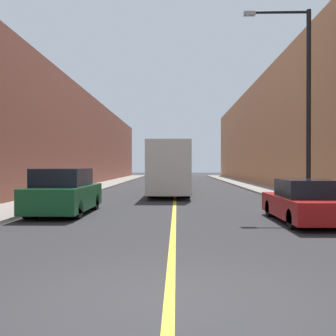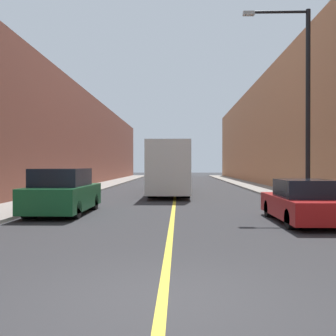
# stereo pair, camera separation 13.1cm
# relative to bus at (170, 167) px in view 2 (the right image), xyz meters

# --- Properties ---
(ground_plane) EXTENTS (200.00, 200.00, 0.00)m
(ground_plane) POSITION_rel_bus_xyz_m (0.35, -21.55, -1.78)
(ground_plane) COLOR #2D2D30
(sidewalk_left) EXTENTS (2.54, 72.00, 0.13)m
(sidewalk_left) POSITION_rel_bus_xyz_m (-6.49, 8.45, -1.72)
(sidewalk_left) COLOR gray
(sidewalk_left) RESTS_ON ground
(sidewalk_right) EXTENTS (2.54, 72.00, 0.13)m
(sidewalk_right) POSITION_rel_bus_xyz_m (7.19, 8.45, -1.72)
(sidewalk_right) COLOR gray
(sidewalk_right) RESTS_ON ground
(building_row_left) EXTENTS (4.00, 72.00, 8.68)m
(building_row_left) POSITION_rel_bus_xyz_m (-9.76, 8.45, 2.56)
(building_row_left) COLOR brown
(building_row_left) RESTS_ON ground
(building_row_right) EXTENTS (4.00, 72.00, 10.51)m
(building_row_right) POSITION_rel_bus_xyz_m (10.46, 8.45, 3.48)
(building_row_right) COLOR #B2724C
(building_row_right) RESTS_ON ground
(road_center_line) EXTENTS (0.16, 72.00, 0.01)m
(road_center_line) POSITION_rel_bus_xyz_m (0.35, 8.45, -1.78)
(road_center_line) COLOR gold
(road_center_line) RESTS_ON ground
(bus) EXTENTS (2.49, 12.61, 3.33)m
(bus) POSITION_rel_bus_xyz_m (0.00, 0.00, 0.00)
(bus) COLOR silver
(bus) RESTS_ON ground
(parked_suv_left) EXTENTS (2.03, 4.76, 1.79)m
(parked_suv_left) POSITION_rel_bus_xyz_m (-3.98, -11.73, -0.94)
(parked_suv_left) COLOR #145128
(parked_suv_left) RESTS_ON ground
(car_right_near) EXTENTS (1.84, 4.59, 1.45)m
(car_right_near) POSITION_rel_bus_xyz_m (4.73, -13.87, -1.12)
(car_right_near) COLOR maroon
(car_right_near) RESTS_ON ground
(street_lamp_right) EXTENTS (2.93, 0.24, 8.59)m
(street_lamp_right) POSITION_rel_bus_xyz_m (5.98, -9.76, 3.23)
(street_lamp_right) COLOR black
(street_lamp_right) RESTS_ON sidewalk_right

